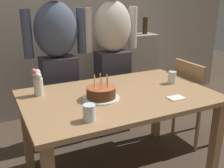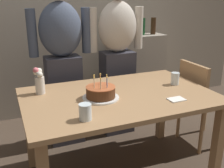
{
  "view_description": "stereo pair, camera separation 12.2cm",
  "coord_description": "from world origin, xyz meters",
  "px_view_note": "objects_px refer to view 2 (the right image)",
  "views": [
    {
      "loc": [
        -0.93,
        -1.76,
        1.5
      ],
      "look_at": [
        -0.07,
        -0.01,
        0.84
      ],
      "focal_mm": 43.03,
      "sensor_mm": 36.0,
      "label": 1
    },
    {
      "loc": [
        -0.82,
        -1.81,
        1.5
      ],
      "look_at": [
        -0.07,
        -0.01,
        0.84
      ],
      "focal_mm": 43.03,
      "sensor_mm": 36.0,
      "label": 2
    }
  ],
  "objects_px": {
    "dining_chair": "(199,97)",
    "water_glass_far": "(85,112)",
    "water_glass_near": "(175,79)",
    "flower_vase": "(39,80)",
    "napkin_stack": "(176,99)",
    "birthday_cake": "(101,93)",
    "person_woman_cardigan": "(117,56)",
    "person_man_bearded": "(62,61)"
  },
  "relations": [
    {
      "from": "birthday_cake",
      "to": "person_man_bearded",
      "type": "relative_size",
      "value": 0.17
    },
    {
      "from": "person_woman_cardigan",
      "to": "dining_chair",
      "type": "relative_size",
      "value": 1.9
    },
    {
      "from": "water_glass_near",
      "to": "flower_vase",
      "type": "height_order",
      "value": "flower_vase"
    },
    {
      "from": "person_man_bearded",
      "to": "person_woman_cardigan",
      "type": "xyz_separation_m",
      "value": [
        0.59,
        0.0,
        0.0
      ]
    },
    {
      "from": "napkin_stack",
      "to": "dining_chair",
      "type": "height_order",
      "value": "dining_chair"
    },
    {
      "from": "flower_vase",
      "to": "person_woman_cardigan",
      "type": "relative_size",
      "value": 0.13
    },
    {
      "from": "water_glass_near",
      "to": "person_man_bearded",
      "type": "xyz_separation_m",
      "value": [
        -0.84,
        0.69,
        0.08
      ]
    },
    {
      "from": "birthday_cake",
      "to": "flower_vase",
      "type": "xyz_separation_m",
      "value": [
        -0.41,
        0.29,
        0.06
      ]
    },
    {
      "from": "water_glass_near",
      "to": "person_man_bearded",
      "type": "distance_m",
      "value": 1.09
    },
    {
      "from": "dining_chair",
      "to": "water_glass_far",
      "type": "bearing_deg",
      "value": 109.75
    },
    {
      "from": "water_glass_near",
      "to": "dining_chair",
      "type": "height_order",
      "value": "dining_chair"
    },
    {
      "from": "napkin_stack",
      "to": "person_man_bearded",
      "type": "height_order",
      "value": "person_man_bearded"
    },
    {
      "from": "birthday_cake",
      "to": "flower_vase",
      "type": "distance_m",
      "value": 0.5
    },
    {
      "from": "water_glass_near",
      "to": "person_woman_cardigan",
      "type": "distance_m",
      "value": 0.74
    },
    {
      "from": "water_glass_near",
      "to": "flower_vase",
      "type": "distance_m",
      "value": 1.15
    },
    {
      "from": "birthday_cake",
      "to": "dining_chair",
      "type": "xyz_separation_m",
      "value": [
        1.11,
        0.17,
        -0.27
      ]
    },
    {
      "from": "water_glass_far",
      "to": "birthday_cake",
      "type": "bearing_deg",
      "value": 54.44
    },
    {
      "from": "flower_vase",
      "to": "dining_chair",
      "type": "distance_m",
      "value": 1.56
    },
    {
      "from": "flower_vase",
      "to": "water_glass_near",
      "type": "bearing_deg",
      "value": -11.13
    },
    {
      "from": "birthday_cake",
      "to": "water_glass_near",
      "type": "bearing_deg",
      "value": 5.14
    },
    {
      "from": "birthday_cake",
      "to": "water_glass_near",
      "type": "distance_m",
      "value": 0.72
    },
    {
      "from": "water_glass_near",
      "to": "dining_chair",
      "type": "distance_m",
      "value": 0.49
    },
    {
      "from": "water_glass_near",
      "to": "dining_chair",
      "type": "relative_size",
      "value": 0.12
    },
    {
      "from": "napkin_stack",
      "to": "flower_vase",
      "type": "distance_m",
      "value": 1.07
    },
    {
      "from": "person_man_bearded",
      "to": "water_glass_far",
      "type": "bearing_deg",
      "value": 84.64
    },
    {
      "from": "napkin_stack",
      "to": "dining_chair",
      "type": "distance_m",
      "value": 0.77
    },
    {
      "from": "water_glass_near",
      "to": "person_woman_cardigan",
      "type": "relative_size",
      "value": 0.06
    },
    {
      "from": "water_glass_near",
      "to": "water_glass_far",
      "type": "xyz_separation_m",
      "value": [
        -0.94,
        -0.37,
        -0.0
      ]
    },
    {
      "from": "person_woman_cardigan",
      "to": "person_man_bearded",
      "type": "bearing_deg",
      "value": 0.0
    },
    {
      "from": "dining_chair",
      "to": "flower_vase",
      "type": "bearing_deg",
      "value": 85.79
    },
    {
      "from": "birthday_cake",
      "to": "water_glass_far",
      "type": "distance_m",
      "value": 0.37
    },
    {
      "from": "water_glass_near",
      "to": "napkin_stack",
      "type": "distance_m",
      "value": 0.38
    },
    {
      "from": "water_glass_far",
      "to": "napkin_stack",
      "type": "relative_size",
      "value": 0.86
    },
    {
      "from": "birthday_cake",
      "to": "person_man_bearded",
      "type": "bearing_deg",
      "value": 98.76
    },
    {
      "from": "water_glass_far",
      "to": "napkin_stack",
      "type": "xyz_separation_m",
      "value": [
        0.73,
        0.06,
        -0.05
      ]
    },
    {
      "from": "birthday_cake",
      "to": "flower_vase",
      "type": "height_order",
      "value": "flower_vase"
    },
    {
      "from": "person_man_bearded",
      "to": "dining_chair",
      "type": "distance_m",
      "value": 1.41
    },
    {
      "from": "napkin_stack",
      "to": "flower_vase",
      "type": "relative_size",
      "value": 0.56
    },
    {
      "from": "water_glass_near",
      "to": "napkin_stack",
      "type": "bearing_deg",
      "value": -123.11
    },
    {
      "from": "napkin_stack",
      "to": "person_man_bearded",
      "type": "bearing_deg",
      "value": 122.21
    },
    {
      "from": "water_glass_near",
      "to": "person_man_bearded",
      "type": "height_order",
      "value": "person_man_bearded"
    },
    {
      "from": "water_glass_near",
      "to": "napkin_stack",
      "type": "relative_size",
      "value": 0.87
    }
  ]
}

